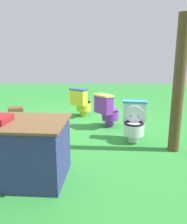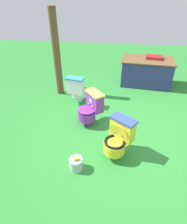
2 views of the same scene
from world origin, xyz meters
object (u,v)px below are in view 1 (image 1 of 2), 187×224
at_px(toilet_purple, 107,110).
at_px(vendor_table, 10,149).
at_px(lemon_bucket, 106,108).
at_px(wooden_post, 179,86).
at_px(toilet_white, 134,121).
at_px(toilet_yellow, 81,102).
at_px(small_crate, 16,113).

distance_m(toilet_purple, vendor_table, 2.56).
distance_m(vendor_table, lemon_bucket, 3.72).
height_order(vendor_table, wooden_post, wooden_post).
bearing_deg(toilet_white, toilet_yellow, -46.70).
xyz_separation_m(toilet_white, small_crate, (2.67, -1.51, -0.24)).
distance_m(toilet_purple, small_crate, 2.34).
xyz_separation_m(small_crate, lemon_bucket, (-2.27, -0.59, -0.02)).
xyz_separation_m(toilet_white, vendor_table, (1.80, 1.34, 0.02)).
xyz_separation_m(toilet_yellow, wooden_post, (-1.63, 2.13, 0.70)).
relative_size(toilet_purple, lemon_bucket, 2.63).
xyz_separation_m(toilet_yellow, toilet_purple, (-0.60, 0.85, -0.00)).
distance_m(toilet_yellow, wooden_post, 2.78).
bearing_deg(toilet_purple, lemon_bucket, 138.87).
xyz_separation_m(toilet_purple, vendor_table, (1.36, 2.16, 0.02)).
relative_size(toilet_white, toilet_purple, 1.00).
relative_size(wooden_post, small_crate, 6.13).
height_order(toilet_white, vendor_table, vendor_table).
xyz_separation_m(vendor_table, small_crate, (0.87, -2.85, -0.26)).
bearing_deg(wooden_post, toilet_yellow, -52.52).
distance_m(toilet_purple, lemon_bucket, 1.30).
bearing_deg(vendor_table, toilet_white, -143.37).
distance_m(small_crate, lemon_bucket, 2.35).
xyz_separation_m(toilet_purple, wooden_post, (-1.03, 1.28, 0.71)).
bearing_deg(small_crate, lemon_bucket, -165.56).
bearing_deg(small_crate, toilet_yellow, -174.07).
xyz_separation_m(toilet_yellow, toilet_white, (-1.05, 1.68, 0.00)).
bearing_deg(wooden_post, small_crate, -31.08).
bearing_deg(lemon_bucket, toilet_purple, 87.81).
distance_m(vendor_table, wooden_post, 2.64).
bearing_deg(toilet_white, small_crate, -18.14).
height_order(small_crate, lemon_bucket, lemon_bucket).
xyz_separation_m(wooden_post, lemon_bucket, (0.98, -2.55, -0.96)).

